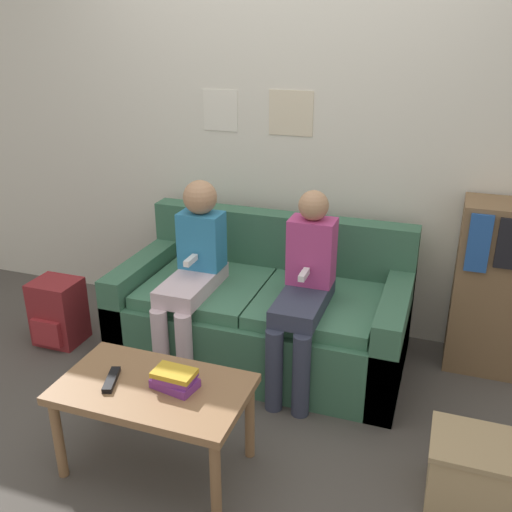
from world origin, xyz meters
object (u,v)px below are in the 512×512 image
(coffee_table, at_px, (154,396))
(couch, at_px, (264,314))
(person_left, at_px, (193,266))
(storage_box, at_px, (470,471))
(bookshelf, at_px, (497,288))
(tv_remote, at_px, (111,380))
(backpack, at_px, (58,312))
(person_right, at_px, (304,286))

(coffee_table, bearing_deg, couch, 82.07)
(coffee_table, relative_size, person_left, 0.77)
(storage_box, bearing_deg, person_left, 158.22)
(person_left, distance_m, bookshelf, 1.67)
(coffee_table, xyz_separation_m, tv_remote, (-0.18, -0.04, 0.07))
(couch, relative_size, coffee_table, 2.01)
(backpack, bearing_deg, tv_remote, -41.08)
(tv_remote, relative_size, storage_box, 0.51)
(storage_box, distance_m, backpack, 2.44)
(person_left, bearing_deg, tv_remote, -88.26)
(person_left, xyz_separation_m, bookshelf, (1.59, 0.50, -0.10))
(person_left, relative_size, person_right, 1.00)
(couch, bearing_deg, person_left, -151.16)
(person_left, height_order, bookshelf, person_left)
(tv_remote, bearing_deg, person_left, 73.28)
(person_right, relative_size, storage_box, 3.07)
(bookshelf, distance_m, storage_box, 1.15)
(coffee_table, height_order, storage_box, coffee_table)
(person_right, bearing_deg, couch, 145.50)
(person_right, bearing_deg, storage_box, -34.42)
(coffee_table, height_order, person_left, person_left)
(couch, height_order, storage_box, couch)
(couch, bearing_deg, backpack, -167.15)
(couch, height_order, tv_remote, couch)
(person_right, relative_size, tv_remote, 6.04)
(person_right, height_order, backpack, person_right)
(person_left, bearing_deg, person_right, -0.47)
(coffee_table, bearing_deg, bookshelf, 44.02)
(backpack, bearing_deg, coffee_table, -34.88)
(couch, height_order, bookshelf, bookshelf)
(storage_box, bearing_deg, backpack, 167.89)
(bookshelf, xyz_separation_m, storage_box, (-0.09, -1.10, -0.34))
(backpack, bearing_deg, storage_box, -12.11)
(person_right, bearing_deg, backpack, -176.84)
(couch, xyz_separation_m, coffee_table, (-0.14, -1.04, 0.10))
(tv_remote, bearing_deg, bookshelf, 22.87)
(tv_remote, xyz_separation_m, backpack, (-0.91, 0.79, -0.23))
(storage_box, relative_size, backpack, 0.85)
(tv_remote, distance_m, bookshelf, 2.08)
(bookshelf, bearing_deg, backpack, -166.69)
(bookshelf, bearing_deg, person_right, -152.36)
(bookshelf, height_order, backpack, bookshelf)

